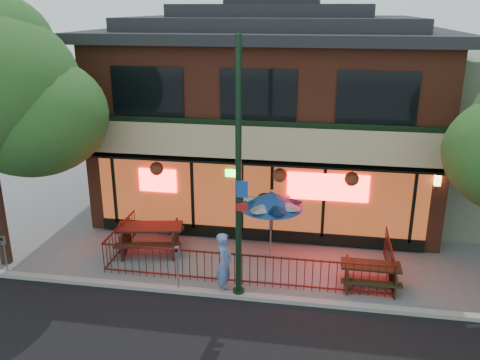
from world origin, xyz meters
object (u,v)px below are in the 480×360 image
(patio_umbrella, at_px, (271,200))
(picnic_table_right, at_px, (370,272))
(picnic_table_left, at_px, (150,235))
(pedestrian, at_px, (225,264))
(parking_meter_near, at_px, (177,262))
(parking_meter_far, at_px, (4,249))
(street_light, at_px, (239,189))

(patio_umbrella, bearing_deg, picnic_table_right, -24.78)
(picnic_table_left, bearing_deg, patio_umbrella, 3.95)
(pedestrian, bearing_deg, parking_meter_near, 99.90)
(patio_umbrella, bearing_deg, parking_meter_near, -131.85)
(pedestrian, bearing_deg, parking_meter_far, 92.77)
(picnic_table_left, xyz_separation_m, patio_umbrella, (3.90, 0.27, 1.36))
(picnic_table_right, distance_m, pedestrian, 4.15)
(picnic_table_right, height_order, pedestrian, pedestrian)
(picnic_table_right, bearing_deg, patio_umbrella, 155.22)
(patio_umbrella, height_order, parking_meter_near, patio_umbrella)
(street_light, height_order, patio_umbrella, street_light)
(picnic_table_right, xyz_separation_m, patio_umbrella, (-3.00, 1.39, 1.48))
(picnic_table_right, bearing_deg, picnic_table_left, 170.82)
(street_light, bearing_deg, parking_meter_near, -177.39)
(patio_umbrella, bearing_deg, picnic_table_left, -176.05)
(picnic_table_left, bearing_deg, picnic_table_right, -9.18)
(picnic_table_right, xyz_separation_m, pedestrian, (-4.01, -1.00, 0.44))
(street_light, distance_m, parking_meter_near, 2.79)
(pedestrian, xyz_separation_m, parking_meter_near, (-1.29, -0.18, 0.04))
(patio_umbrella, bearing_deg, parking_meter_far, -161.89)
(picnic_table_right, xyz_separation_m, parking_meter_far, (-10.60, -1.10, 0.38))
(street_light, height_order, picnic_table_right, street_light)
(patio_umbrella, distance_m, parking_meter_near, 3.59)
(picnic_table_left, bearing_deg, street_light, -33.88)
(parking_meter_near, height_order, parking_meter_far, parking_meter_near)
(street_light, distance_m, picnic_table_left, 4.74)
(patio_umbrella, bearing_deg, street_light, -103.51)
(street_light, distance_m, parking_meter_far, 7.37)
(pedestrian, bearing_deg, picnic_table_right, -74.11)
(picnic_table_left, height_order, patio_umbrella, patio_umbrella)
(picnic_table_right, bearing_deg, parking_meter_near, -167.44)
(patio_umbrella, relative_size, pedestrian, 1.26)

